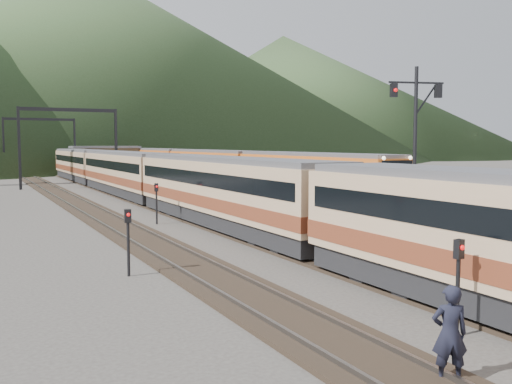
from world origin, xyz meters
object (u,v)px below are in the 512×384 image
main_train (164,178)px  worker (450,334)px  second_train (212,166)px  signal_mast (415,132)px

main_train → worker: bearing=-97.9°
second_train → signal_mast: bearing=-101.8°
main_train → worker: size_ratio=44.55×
main_train → worker: (-4.20, -30.26, -1.15)m
main_train → second_train: main_train is taller
main_train → second_train: bearing=58.8°
signal_mast → worker: bearing=-129.0°
main_train → signal_mast: size_ratio=13.06×
worker → main_train: bearing=-71.1°
worker → signal_mast: bearing=-102.2°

